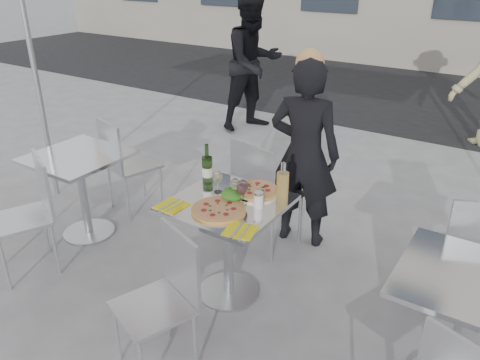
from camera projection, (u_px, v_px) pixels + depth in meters
The scene contains 24 objects.
ground at pixel (229, 293), 3.40m from camera, with size 80.00×80.00×0.00m, color slate.
street_asphalt at pixel (435, 96), 8.32m from camera, with size 24.00×5.00×0.00m, color black.
main_table at pixel (228, 229), 3.17m from camera, with size 0.72×0.72×0.75m.
side_table_left at pixel (81, 178), 3.92m from camera, with size 0.72×0.72×0.75m.
side_table_right at pixel (465, 311), 2.43m from camera, with size 0.72×0.72×0.75m.
chair_far at pixel (262, 188), 3.69m from camera, with size 0.50×0.51×0.95m.
chair_near at pixel (166, 290), 2.64m from camera, with size 0.50×0.51×0.86m.
side_chair_lfar at pixel (123, 159), 4.28m from camera, with size 0.52×0.53×0.92m.
side_chair_lnear at pixel (32, 206), 3.48m from camera, with size 0.55×0.55×0.90m.
side_chair_rfar at pixel (474, 249), 2.91m from camera, with size 0.57×0.58×0.95m.
woman_diner at pixel (304, 155), 3.74m from camera, with size 0.57×0.38×1.57m, color black.
pedestrian_a at pixel (253, 63), 6.38m from camera, with size 0.90×0.70×1.85m, color black.
pizza_near at pixel (218, 210), 2.97m from camera, with size 0.35×0.35×0.02m.
pizza_far at pixel (256, 191), 3.20m from camera, with size 0.34×0.34×0.03m.
salad_plate at pixel (233, 195), 3.09m from camera, with size 0.22×0.22×0.09m.
wine_bottle at pixel (207, 169), 3.29m from camera, with size 0.07×0.08×0.29m.
carafe at pixel (282, 187), 3.02m from camera, with size 0.08×0.08×0.29m.
sugar_shaker at pixel (259, 200), 3.00m from camera, with size 0.06×0.06×0.11m.
wineglass_white_a at pixel (218, 178), 3.17m from camera, with size 0.07×0.07×0.16m.
wineglass_white_b at pixel (235, 185), 3.07m from camera, with size 0.07×0.07×0.16m.
wineglass_red_a at pixel (243, 186), 3.04m from camera, with size 0.07×0.07×0.16m.
wineglass_red_b at pixel (242, 190), 3.00m from camera, with size 0.07×0.07×0.16m.
napkin_left at pixel (172, 206), 3.03m from camera, with size 0.18×0.20×0.01m.
napkin_right at pixel (240, 230), 2.75m from camera, with size 0.21×0.21×0.01m.
Camera 1 is at (1.56, -2.24, 2.20)m, focal length 35.00 mm.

